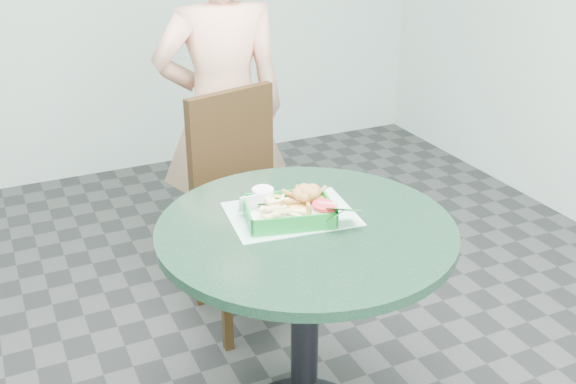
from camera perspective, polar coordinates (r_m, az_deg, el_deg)
name	(u,v)px	position (r m, az deg, el deg)	size (l,w,h in m)	color
cafe_table	(305,281)	(2.04, 1.48, -7.55)	(0.87, 0.87, 0.75)	black
dining_chair	(242,193)	(2.71, -3.95, -0.08)	(0.40, 0.40, 0.93)	black
diner_person	(223,109)	(2.87, -5.56, 7.03)	(0.58, 0.38, 1.60)	#ECAA89
placemat	(291,220)	(2.01, 0.25, -2.37)	(0.37, 0.28, 0.00)	#9DD7C2
food_basket	(289,221)	(1.97, 0.06, -2.46)	(0.25, 0.18, 0.05)	#14862D
crab_sandwich	(302,201)	(2.01, 1.20, -0.79)	(0.13, 0.13, 0.08)	#DDB152
fries_pile	(276,213)	(1.98, -0.98, -1.77)	(0.10, 0.11, 0.04)	#FFEC9C
sauce_ramekin	(258,202)	(2.00, -2.57, -0.88)	(0.07, 0.07, 0.04)	white
garnish_cup	(329,214)	(1.96, 3.47, -1.84)	(0.12, 0.11, 0.05)	white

